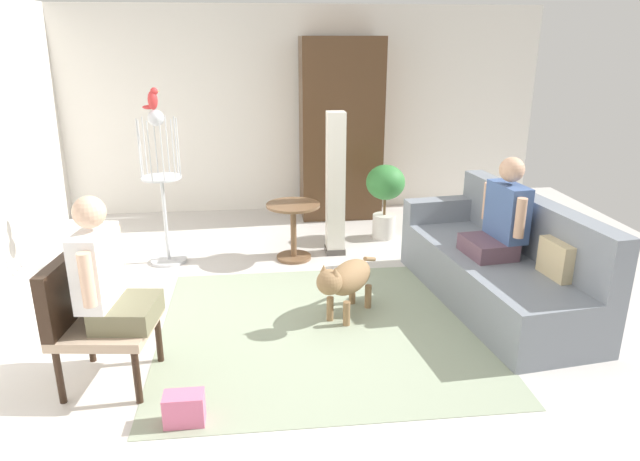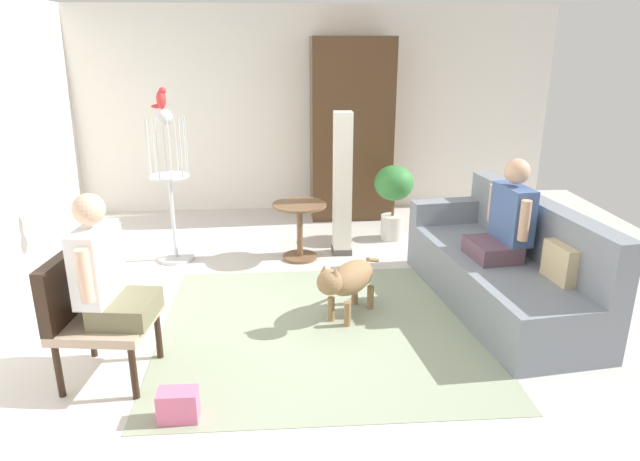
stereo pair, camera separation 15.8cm
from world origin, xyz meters
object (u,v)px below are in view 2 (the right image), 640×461
person_on_couch (506,220)px  bird_cage_stand (170,188)px  couch (503,269)px  armchair (88,308)px  parrot (161,98)px  column_lamp (342,186)px  handbag (178,405)px  potted_plant (394,192)px  armoire_cabinet (351,130)px  person_on_armchair (105,272)px  dog (348,280)px  round_end_table (300,224)px

person_on_couch → bird_cage_stand: bird_cage_stand is taller
couch → armchair: (-3.09, -0.87, 0.18)m
parrot → column_lamp: parrot is taller
armchair → handbag: armchair is taller
armchair → person_on_couch: bearing=15.3°
potted_plant → person_on_couch: bearing=-71.6°
bird_cage_stand → armoire_cabinet: (1.95, 1.40, 0.34)m
armchair → handbag: bearing=-39.4°
person_on_armchair → dog: size_ratio=1.19×
couch → dog: 1.33m
couch → armoire_cabinet: armoire_cabinet is taller
dog → parrot: 2.47m
couch → person_on_armchair: size_ratio=2.63×
dog → armoire_cabinet: bearing=82.7°
person_on_couch → handbag: person_on_couch is taller
person_on_armchair → potted_plant: bearing=47.6°
couch → parrot: parrot is taller
armchair → bird_cage_stand: size_ratio=0.56×
couch → armoire_cabinet: (-0.97, 2.63, 0.76)m
dog → potted_plant: bearing=68.7°
armchair → handbag: 0.90m
potted_plant → armoire_cabinet: 1.14m
column_lamp → handbag: (-1.25, -2.66, -0.63)m
armchair → bird_cage_stand: (0.18, 2.09, 0.25)m
person_on_armchair → handbag: 0.95m
dog → column_lamp: (0.11, 1.44, 0.39)m
bird_cage_stand → potted_plant: 2.37m
round_end_table → dog: round_end_table is taller
couch → column_lamp: 1.81m
armchair → bird_cage_stand: bearing=85.1°
person_on_couch → dog: 1.37m
couch → round_end_table: (-1.65, 1.16, 0.05)m
parrot → handbag: bearing=-80.0°
couch → person_on_armchair: person_on_armchair is taller
dog → bird_cage_stand: size_ratio=0.46×
couch → armoire_cabinet: bearing=110.2°
round_end_table → parrot: bearing=177.4°
round_end_table → handbag: round_end_table is taller
dog → bird_cage_stand: (-1.59, 1.38, 0.41)m
couch → dog: size_ratio=3.13×
parrot → bird_cage_stand: bearing=0.0°
round_end_table → parrot: 1.78m
parrot → couch: bearing=-22.7°
couch → armchair: bearing=-164.3°
armchair → armoire_cabinet: bearing=58.7°
person_on_armchair → potted_plant: 3.49m
couch → armchair: 3.22m
armchair → parrot: parrot is taller
person_on_couch → potted_plant: 1.82m
column_lamp → bird_cage_stand: bearing=-178.0°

